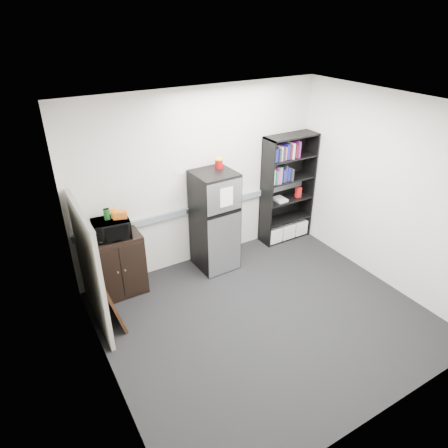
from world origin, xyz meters
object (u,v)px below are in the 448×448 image
(microwave, at_px, (111,229))
(refrigerator, at_px, (215,221))
(cubicle_partition, at_px, (90,268))
(cabinet, at_px, (117,265))
(bookshelf, at_px, (287,190))

(microwave, relative_size, refrigerator, 0.31)
(cubicle_partition, height_order, cabinet, cubicle_partition)
(cubicle_partition, xyz_separation_m, microwave, (0.42, 0.40, 0.23))
(cubicle_partition, xyz_separation_m, refrigerator, (1.95, 0.34, -0.03))
(bookshelf, height_order, cubicle_partition, bookshelf)
(cubicle_partition, distance_m, microwave, 0.63)
(bookshelf, relative_size, refrigerator, 1.19)
(cabinet, bearing_deg, refrigerator, -3.00)
(microwave, distance_m, refrigerator, 1.55)
(cubicle_partition, relative_size, microwave, 3.39)
(refrigerator, bearing_deg, bookshelf, 3.69)
(cubicle_partition, distance_m, refrigerator, 1.98)
(bookshelf, distance_m, refrigerator, 1.49)
(bookshelf, relative_size, cabinet, 2.03)
(cabinet, height_order, microwave, microwave)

